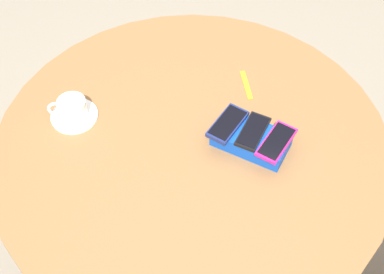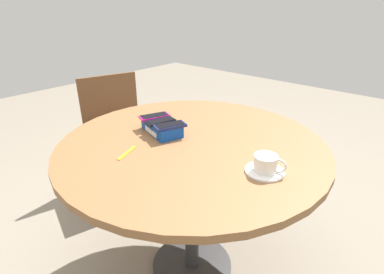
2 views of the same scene
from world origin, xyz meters
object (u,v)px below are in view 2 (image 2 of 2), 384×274
Objects in this scene: phone_black at (161,121)px; phone_navy at (170,126)px; phone_box at (162,127)px; lanyard_strap at (127,153)px; round_table at (192,160)px; saucer at (264,171)px; phone_magenta at (154,116)px; chair_near_window at (119,129)px; coffee_cup at (266,163)px.

phone_black is 0.07m from phone_navy.
lanyard_strap is (0.04, -0.23, -0.02)m from phone_box.
phone_navy is (0.07, -0.01, 0.00)m from phone_black.
round_table is at bearing 64.22° from lanyard_strap.
round_table is at bearing 176.45° from saucer.
lanyard_strap is at bearing -65.48° from phone_magenta.
saucer is 1.37m from chair_near_window.
coffee_cup is at bearing -0.08° from phone_box.
phone_magenta reaches higher than round_table.
saucer is at bearing 1.74° from phone_navy.
saucer is 1.13× the size of lanyard_strap.
phone_box is 1.66× the size of saucer.
phone_magenta is 0.07m from phone_black.
phone_magenta is (-0.24, -0.00, 0.15)m from round_table.
phone_navy is at bearing -12.10° from phone_box.
coffee_cup reaches higher than phone_black.
coffee_cup is 1.38m from chair_near_window.
saucer is at bearing -12.82° from chair_near_window.
round_table is at bearing -16.21° from chair_near_window.
coffee_cup is at bearing 14.69° from saucer.
lanyard_strap is (-0.03, -0.22, -0.06)m from phone_navy.
round_table is 7.50× the size of phone_magenta.
saucer is at bearing 0.24° from phone_black.
saucer is at bearing -0.16° from phone_box.
round_table is 8.08× the size of phone_black.
round_table is 0.30m from lanyard_strap.
coffee_cup is (0.53, -0.00, 0.01)m from phone_box.
phone_black is 0.24m from lanyard_strap.
saucer reaches higher than round_table.
phone_navy and chair_near_window have the same top height.
phone_box is 1.51× the size of phone_magenta.
round_table is at bearing 20.94° from phone_navy.
phone_box is at bearing 167.90° from phone_navy.
round_table is 0.37m from saucer.
phone_magenta is at bearing 178.28° from saucer.
round_table is 4.96× the size of phone_box.
phone_box is (-0.17, -0.02, 0.12)m from round_table.
chair_near_window reaches higher than saucer.
phone_black reaches higher than lanyard_strap.
phone_magenta is 1.34× the size of coffee_cup.
chair_near_window reaches higher than lanyard_strap.
coffee_cup reaches higher than saucer.
phone_navy is at bearing -12.68° from phone_magenta.
coffee_cup is at bearing -3.42° from round_table.
chair_near_window is at bearing 159.22° from phone_box.
round_table is 8.21× the size of saucer.
phone_magenta is at bearing -178.91° from round_table.
phone_box is 0.53m from saucer.
phone_box is 0.29× the size of chair_near_window.
saucer is 0.03m from coffee_cup.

